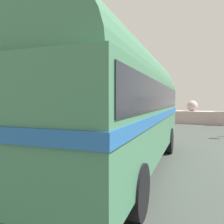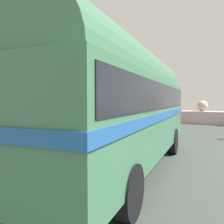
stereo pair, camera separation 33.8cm
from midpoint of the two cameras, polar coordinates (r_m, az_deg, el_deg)
vintage_coach at (r=6.62m, az=3.93°, el=2.99°), size 3.60×8.84×3.70m
second_coach at (r=10.56m, az=-15.77°, el=2.85°), size 4.81×8.91×3.70m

